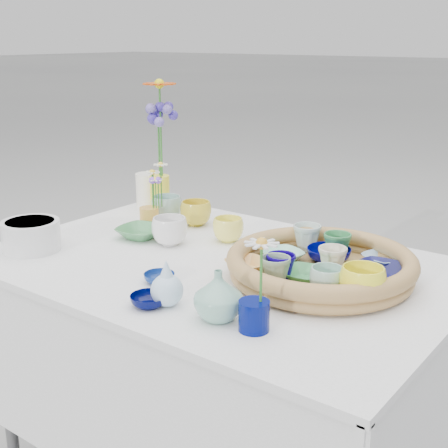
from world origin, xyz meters
The scene contains 32 objects.
wicker_tray centered at (0.28, 0.05, 0.80)m, with size 0.47×0.47×0.08m, color #946C49, non-canonical shape.
tray_ceramic_0 centered at (0.25, 0.14, 0.80)m, with size 0.12×0.12×0.04m, color #010367.
tray_ceramic_1 centered at (0.41, 0.11, 0.80)m, with size 0.13×0.13×0.03m, color #0E0F48.
tray_ceramic_2 centered at (0.43, -0.04, 0.82)m, with size 0.10×0.10×0.08m, color #FFF72E.
tray_ceramic_3 centered at (0.27, -0.01, 0.80)m, with size 0.11×0.11×0.03m, color #368B49.
tray_ceramic_4 centered at (0.22, -0.07, 0.82)m, with size 0.07×0.07×0.07m, color gray.
tray_ceramic_5 centered at (0.15, 0.08, 0.80)m, with size 0.10×0.10×0.03m, color #8BD2B6.
tray_ceramic_6 centered at (0.16, 0.19, 0.82)m, with size 0.08×0.08×0.07m, color #B0C8C0.
tray_ceramic_7 centered at (0.30, 0.07, 0.82)m, with size 0.07×0.07×0.07m, color beige.
tray_ceramic_8 centered at (0.38, 0.21, 0.80)m, with size 0.10×0.10×0.03m, color #90B9DE.
tray_ceramic_9 centered at (0.22, -0.05, 0.82)m, with size 0.07×0.07×0.07m, color #0F006E.
tray_ceramic_10 centered at (0.12, -0.04, 0.80)m, with size 0.10×0.10×0.03m, color #FFC266.
tray_ceramic_11 centered at (0.35, -0.05, 0.81)m, with size 0.08×0.08×0.06m, color #98C4B7.
tray_ceramic_12 centered at (0.26, 0.18, 0.82)m, with size 0.07×0.07×0.07m, color #348449.
loose_ceramic_0 centered at (-0.28, 0.24, 0.80)m, with size 0.10×0.10×0.08m, color gold.
loose_ceramic_1 centered at (-0.09, 0.16, 0.80)m, with size 0.09×0.09×0.07m, color #F9F05B.
loose_ceramic_2 centered at (-0.33, 0.03, 0.78)m, with size 0.14×0.14×0.03m, color #41874E.
loose_ceramic_3 centered at (-0.21, 0.04, 0.81)m, with size 0.10×0.10×0.08m, color white.
loose_ceramic_4 centered at (-0.03, -0.20, 0.78)m, with size 0.08×0.08×0.02m, color navy.
loose_ceramic_5 centered at (-0.40, 0.23, 0.80)m, with size 0.10×0.10×0.08m, color #9AC2B8.
loose_ceramic_6 centered at (0.04, -0.32, 0.78)m, with size 0.09×0.09×0.03m, color #000439.
fluted_bowl centered at (-0.50, -0.24, 0.81)m, with size 0.16×0.16×0.09m, color silver, non-canonical shape.
bud_vase_paleblue centered at (0.07, -0.29, 0.82)m, with size 0.07×0.07×0.11m, color #B2D1EC, non-canonical shape.
bud_vase_seafoam centered at (0.21, -0.28, 0.82)m, with size 0.11×0.11×0.11m, color #7CB39F.
bud_vase_cobalt centered at (0.30, -0.28, 0.80)m, with size 0.07×0.07×0.07m, color #000958.
single_daisy centered at (0.31, -0.27, 0.89)m, with size 0.08×0.08×0.15m, color white, non-canonical shape.
tall_vase_yellow centered at (-0.48, 0.28, 0.83)m, with size 0.07×0.07×0.13m, color yellow.
gerbera centered at (-0.47, 0.29, 1.05)m, with size 0.13×0.13×0.33m, color #D4490D, non-canonical shape.
hydrangea centered at (-0.48, 0.29, 1.00)m, with size 0.08×0.08×0.29m, color #3D2D9F, non-canonical shape.
white_pitcher centered at (-0.57, 0.32, 0.82)m, with size 0.12×0.09×0.12m, color white, non-canonical shape.
daisy_cup centered at (-0.38, 0.12, 0.80)m, with size 0.06×0.06×0.07m, color gold.
daisy_posy centered at (-0.36, 0.14, 0.90)m, with size 0.08×0.08×0.14m, color white, non-canonical shape.
Camera 1 is at (0.96, -1.26, 1.35)m, focal length 50.00 mm.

